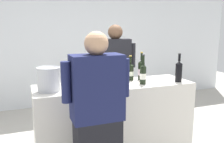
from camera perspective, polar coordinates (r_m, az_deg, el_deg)
wall_back at (r=5.21m, az=-9.72°, el=7.48°), size 8.00×0.10×2.80m
counter at (r=2.93m, az=0.70°, el=-12.65°), size 1.84×0.57×1.01m
wine_bottle_0 at (r=3.01m, az=7.02°, el=0.37°), size 0.08×0.08×0.35m
wine_bottle_1 at (r=2.74m, az=-3.09°, el=-0.31°), size 0.08×0.08×0.35m
wine_bottle_2 at (r=2.77m, az=7.41°, el=-0.49°), size 0.07×0.07×0.34m
wine_bottle_3 at (r=2.97m, az=15.65°, el=0.13°), size 0.08×0.08×0.34m
wine_bottle_4 at (r=2.97m, az=4.38°, el=-0.00°), size 0.09×0.09×0.31m
wine_bottle_5 at (r=2.51m, az=-3.87°, el=-1.30°), size 0.08×0.08×0.35m
wine_bottle_6 at (r=2.63m, az=0.62°, el=-1.13°), size 0.08×0.08×0.31m
wine_glass at (r=2.68m, az=2.74°, el=-0.86°), size 0.07×0.07×0.18m
ice_bucket at (r=2.52m, az=-14.90°, el=-1.75°), size 0.24×0.24×0.25m
person_server at (r=3.41m, az=0.76°, el=-3.51°), size 0.56×0.33×1.69m
person_guest at (r=2.13m, az=-3.53°, el=-13.37°), size 0.59×0.24×1.62m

